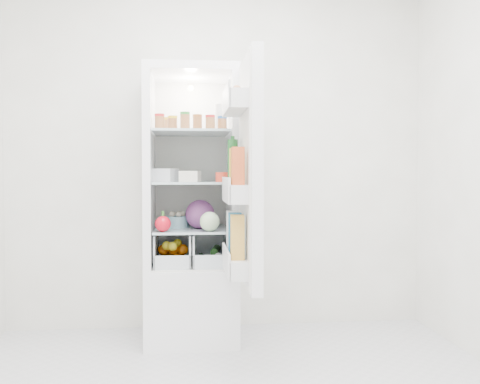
{
  "coord_description": "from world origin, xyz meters",
  "views": [
    {
      "loc": [
        -0.23,
        -2.37,
        1.11
      ],
      "look_at": [
        0.1,
        0.95,
        0.99
      ],
      "focal_mm": 40.0,
      "sensor_mm": 36.0,
      "label": 1
    }
  ],
  "objects": [
    {
      "name": "veg_pile",
      "position": [
        -0.07,
        1.18,
        0.56
      ],
      "size": [
        0.16,
        0.3,
        0.1
      ],
      "color": "#174517",
      "rests_on": "refrigerator"
    },
    {
      "name": "salad_bag",
      "position": [
        -0.09,
        0.97,
        0.81
      ],
      "size": [
        0.12,
        0.12,
        0.12
      ],
      "primitive_type": "sphere",
      "color": "#B8D6A0",
      "rests_on": "shelf_low"
    },
    {
      "name": "mushroom_bowl",
      "position": [
        -0.3,
        1.24,
        0.79
      ],
      "size": [
        0.16,
        0.16,
        0.08
      ],
      "primitive_type": "cylinder",
      "rotation": [
        0.0,
        0.0,
        -0.0
      ],
      "color": "#95CDDE",
      "rests_on": "shelf_low"
    },
    {
      "name": "refrigerator",
      "position": [
        -0.2,
        1.25,
        0.67
      ],
      "size": [
        0.6,
        0.6,
        1.8
      ],
      "color": "white",
      "rests_on": "ground"
    },
    {
      "name": "tub_white",
      "position": [
        -0.37,
        1.16,
        1.1
      ],
      "size": [
        0.18,
        0.18,
        0.09
      ],
      "primitive_type": "cube",
      "rotation": [
        0.0,
        0.0,
        -0.43
      ],
      "color": "white",
      "rests_on": "shelf_mid"
    },
    {
      "name": "squeeze_bottle",
      "position": [
        -0.02,
        1.18,
        1.48
      ],
      "size": [
        0.07,
        0.07,
        0.18
      ],
      "primitive_type": "cylinder",
      "rotation": [
        0.0,
        0.0,
        0.34
      ],
      "color": "white",
      "rests_on": "shelf_top"
    },
    {
      "name": "condiment_jars",
      "position": [
        -0.22,
        1.1,
        1.43
      ],
      "size": [
        0.46,
        0.32,
        0.08
      ],
      "color": "#B21919",
      "rests_on": "shelf_top"
    },
    {
      "name": "crisper_left",
      "position": [
        -0.32,
        1.19,
        0.61
      ],
      "size": [
        0.23,
        0.46,
        0.22
      ],
      "primitive_type": null,
      "color": "silver",
      "rests_on": "refrigerator"
    },
    {
      "name": "citrus_pile",
      "position": [
        -0.32,
        1.16,
        0.58
      ],
      "size": [
        0.2,
        0.31,
        0.16
      ],
      "color": "orange",
      "rests_on": "refrigerator"
    },
    {
      "name": "fridge_door",
      "position": [
        0.1,
        0.61,
        1.09
      ],
      "size": [
        0.17,
        0.6,
        1.3
      ],
      "rotation": [
        0.0,
        0.0,
        1.57
      ],
      "color": "white",
      "rests_on": "refrigerator"
    },
    {
      "name": "crisper_right",
      "position": [
        -0.08,
        1.19,
        0.61
      ],
      "size": [
        0.23,
        0.46,
        0.22
      ],
      "primitive_type": null,
      "color": "silver",
      "rests_on": "refrigerator"
    },
    {
      "name": "tin_red",
      "position": [
        -0.01,
        0.97,
        1.09
      ],
      "size": [
        0.12,
        0.12,
        0.06
      ],
      "primitive_type": "cylinder",
      "rotation": [
        0.0,
        0.0,
        0.36
      ],
      "color": "red",
      "rests_on": "shelf_mid"
    },
    {
      "name": "room_walls",
      "position": [
        0.0,
        0.0,
        1.59
      ],
      "size": [
        3.02,
        3.02,
        2.61
      ],
      "color": "silver",
      "rests_on": "ground"
    },
    {
      "name": "shelf_top",
      "position": [
        -0.2,
        1.19,
        1.38
      ],
      "size": [
        0.49,
        0.53,
        0.02
      ],
      "primitive_type": "cube",
      "color": "#AFC6CD",
      "rests_on": "refrigerator"
    },
    {
      "name": "shelf_low",
      "position": [
        -0.2,
        1.19,
        0.74
      ],
      "size": [
        0.49,
        0.53,
        0.01
      ],
      "primitive_type": "cube",
      "color": "#AFC6CD",
      "rests_on": "refrigerator"
    },
    {
      "name": "bell_pepper",
      "position": [
        -0.38,
        0.97,
        0.8
      ],
      "size": [
        0.1,
        0.1,
        0.1
      ],
      "primitive_type": "sphere",
      "color": "red",
      "rests_on": "shelf_low"
    },
    {
      "name": "shelf_mid",
      "position": [
        -0.2,
        1.19,
        1.05
      ],
      "size": [
        0.49,
        0.53,
        0.02
      ],
      "primitive_type": "cube",
      "color": "#AFC6CD",
      "rests_on": "refrigerator"
    },
    {
      "name": "tub_cream",
      "position": [
        -0.21,
        1.05,
        1.09
      ],
      "size": [
        0.14,
        0.14,
        0.07
      ],
      "primitive_type": "cube",
      "rotation": [
        0.0,
        0.0,
        -0.23
      ],
      "color": "silver",
      "rests_on": "shelf_mid"
    },
    {
      "name": "red_cabbage",
      "position": [
        -0.14,
        1.14,
        0.84
      ],
      "size": [
        0.19,
        0.19,
        0.19
      ],
      "primitive_type": "sphere",
      "color": "#5C205D",
      "rests_on": "shelf_low"
    }
  ]
}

